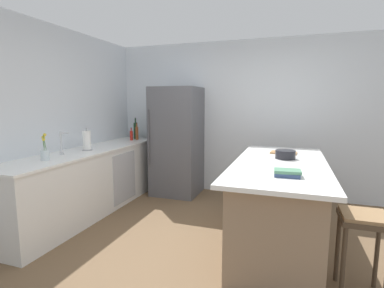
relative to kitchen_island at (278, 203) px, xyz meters
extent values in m
plane|color=brown|center=(-0.54, -0.47, -0.47)|extent=(7.20, 7.20, 0.00)
cube|color=silver|center=(-0.54, 1.78, 0.83)|extent=(6.00, 0.10, 2.60)
cube|color=silver|center=(-2.99, -0.47, 0.83)|extent=(0.10, 6.00, 2.60)
cube|color=silver|center=(-2.61, 0.16, -0.03)|extent=(0.65, 2.94, 0.88)
cube|color=white|center=(-2.61, 0.16, 0.42)|extent=(0.68, 2.97, 0.03)
cube|color=#B2B5BA|center=(-2.28, 0.53, -0.03)|extent=(0.01, 0.60, 0.74)
cube|color=#8E755B|center=(0.00, 0.00, -0.03)|extent=(0.80, 1.99, 0.89)
cube|color=white|center=(0.00, 0.00, 0.44)|extent=(0.96, 2.19, 0.04)
cube|color=#56565B|center=(-1.75, 1.37, 0.44)|extent=(0.77, 0.73, 1.83)
cylinder|color=#4C4C51|center=(-2.10, 0.98, 0.53)|extent=(0.02, 0.02, 0.91)
cylinder|color=#473828|center=(0.53, -0.84, -0.16)|extent=(0.04, 0.04, 0.63)
cylinder|color=#473828|center=(0.53, -0.54, -0.16)|extent=(0.04, 0.04, 0.63)
cylinder|color=#473828|center=(0.83, -0.54, -0.16)|extent=(0.04, 0.04, 0.63)
cube|color=#473828|center=(0.68, -0.69, 0.18)|extent=(0.36, 0.36, 0.04)
cube|color=olive|center=(0.68, -0.69, 0.21)|extent=(0.34, 0.34, 0.03)
cylinder|color=silver|center=(-2.67, -0.31, 0.45)|extent=(0.05, 0.05, 0.02)
cylinder|color=silver|center=(-2.67, -0.31, 0.60)|extent=(0.02, 0.02, 0.28)
cylinder|color=silver|center=(-2.61, -0.31, 0.72)|extent=(0.14, 0.02, 0.02)
cylinder|color=silver|center=(-2.58, -0.67, 0.50)|extent=(0.09, 0.09, 0.12)
cylinder|color=#4C7F3D|center=(-2.59, -0.66, 0.60)|extent=(0.01, 0.03, 0.22)
sphere|color=yellow|center=(-2.59, -0.66, 0.71)|extent=(0.04, 0.04, 0.04)
cylinder|color=#4C7F3D|center=(-2.57, -0.67, 0.59)|extent=(0.01, 0.01, 0.19)
sphere|color=yellow|center=(-2.57, -0.67, 0.68)|extent=(0.04, 0.04, 0.04)
cylinder|color=#4C7F3D|center=(-2.56, -0.66, 0.61)|extent=(0.01, 0.05, 0.25)
sphere|color=yellow|center=(-2.56, -0.66, 0.74)|extent=(0.04, 0.04, 0.04)
cylinder|color=gray|center=(-2.59, 0.09, 0.45)|extent=(0.14, 0.14, 0.01)
cylinder|color=white|center=(-2.59, 0.09, 0.58)|extent=(0.11, 0.11, 0.26)
cylinder|color=gray|center=(-2.59, 0.09, 0.73)|extent=(0.02, 0.02, 0.04)
cylinder|color=olive|center=(-2.64, 1.52, 0.54)|extent=(0.05, 0.05, 0.20)
cylinder|color=olive|center=(-2.64, 1.52, 0.68)|extent=(0.02, 0.02, 0.08)
cylinder|color=black|center=(-2.64, 1.52, 0.73)|extent=(0.02, 0.02, 0.01)
cylinder|color=#19381E|center=(-2.59, 1.43, 0.59)|extent=(0.07, 0.07, 0.29)
cylinder|color=#19381E|center=(-2.59, 1.43, 0.77)|extent=(0.03, 0.03, 0.08)
cylinder|color=black|center=(-2.59, 1.43, 0.82)|extent=(0.03, 0.03, 0.01)
cylinder|color=#994C23|center=(-2.51, 1.34, 0.56)|extent=(0.05, 0.05, 0.23)
cylinder|color=#994C23|center=(-2.51, 1.34, 0.70)|extent=(0.02, 0.02, 0.06)
cylinder|color=black|center=(-2.51, 1.34, 0.74)|extent=(0.02, 0.02, 0.01)
cylinder|color=red|center=(-2.57, 1.24, 0.52)|extent=(0.05, 0.05, 0.16)
cylinder|color=red|center=(-2.57, 1.24, 0.63)|extent=(0.02, 0.02, 0.05)
cylinder|color=black|center=(-2.57, 1.24, 0.66)|extent=(0.02, 0.02, 0.01)
cube|color=#334770|center=(0.08, -0.62, 0.48)|extent=(0.21, 0.16, 0.03)
cube|color=#4C7F60|center=(0.08, -0.62, 0.51)|extent=(0.24, 0.17, 0.03)
cylinder|color=black|center=(0.05, 0.22, 0.51)|extent=(0.22, 0.22, 0.10)
cube|color=#9E7042|center=(0.02, 0.58, 0.47)|extent=(0.33, 0.21, 0.02)
camera|label=1|loc=(0.10, -3.24, 1.10)|focal=27.26mm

